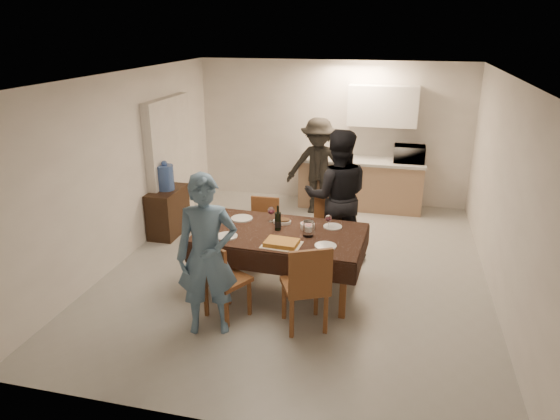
{
  "coord_description": "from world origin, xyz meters",
  "views": [
    {
      "loc": [
        1.21,
        -6.13,
        3.19
      ],
      "look_at": [
        -0.2,
        -0.3,
        0.95
      ],
      "focal_mm": 32.0,
      "sensor_mm": 36.0,
      "label": 1
    }
  ],
  "objects_px": {
    "dining_table": "(281,235)",
    "microwave": "(409,154)",
    "person_far": "(337,197)",
    "person_kitchen": "(318,166)",
    "water_pitcher": "(308,229)",
    "console": "(168,212)",
    "water_jug": "(165,178)",
    "person_near": "(207,256)",
    "savoury_tart": "(282,243)",
    "wine_bottle": "(278,218)"
  },
  "relations": [
    {
      "from": "console",
      "to": "microwave",
      "type": "bearing_deg",
      "value": 28.09
    },
    {
      "from": "console",
      "to": "dining_table",
      "type": "bearing_deg",
      "value": -31.6
    },
    {
      "from": "dining_table",
      "to": "person_far",
      "type": "distance_m",
      "value": 1.2
    },
    {
      "from": "dining_table",
      "to": "microwave",
      "type": "xyz_separation_m",
      "value": [
        1.52,
        3.31,
        0.3
      ]
    },
    {
      "from": "dining_table",
      "to": "savoury_tart",
      "type": "distance_m",
      "value": 0.4
    },
    {
      "from": "person_kitchen",
      "to": "person_near",
      "type": "bearing_deg",
      "value": -97.8
    },
    {
      "from": "water_jug",
      "to": "person_kitchen",
      "type": "bearing_deg",
      "value": 35.2
    },
    {
      "from": "person_far",
      "to": "person_kitchen",
      "type": "relative_size",
      "value": 1.11
    },
    {
      "from": "water_pitcher",
      "to": "savoury_tart",
      "type": "relative_size",
      "value": 0.44
    },
    {
      "from": "water_pitcher",
      "to": "person_near",
      "type": "relative_size",
      "value": 0.11
    },
    {
      "from": "dining_table",
      "to": "water_pitcher",
      "type": "xyz_separation_m",
      "value": [
        0.35,
        -0.05,
        0.13
      ]
    },
    {
      "from": "wine_bottle",
      "to": "person_kitchen",
      "type": "xyz_separation_m",
      "value": [
        0.04,
        2.81,
        -0.1
      ]
    },
    {
      "from": "water_jug",
      "to": "dining_table",
      "type": "bearing_deg",
      "value": -31.6
    },
    {
      "from": "dining_table",
      "to": "person_near",
      "type": "relative_size",
      "value": 1.16
    },
    {
      "from": "console",
      "to": "wine_bottle",
      "type": "bearing_deg",
      "value": -31.23
    },
    {
      "from": "dining_table",
      "to": "wine_bottle",
      "type": "relative_size",
      "value": 6.51
    },
    {
      "from": "person_near",
      "to": "person_kitchen",
      "type": "height_order",
      "value": "person_near"
    },
    {
      "from": "water_pitcher",
      "to": "savoury_tart",
      "type": "bearing_deg",
      "value": -127.15
    },
    {
      "from": "savoury_tart",
      "to": "person_kitchen",
      "type": "relative_size",
      "value": 0.26
    },
    {
      "from": "microwave",
      "to": "person_kitchen",
      "type": "xyz_separation_m",
      "value": [
        -1.54,
        -0.45,
        -0.21
      ]
    },
    {
      "from": "dining_table",
      "to": "savoury_tart",
      "type": "bearing_deg",
      "value": -72.57
    },
    {
      "from": "water_jug",
      "to": "console",
      "type": "bearing_deg",
      "value": 0.0
    },
    {
      "from": "console",
      "to": "water_jug",
      "type": "xyz_separation_m",
      "value": [
        0.0,
        0.0,
        0.57
      ]
    },
    {
      "from": "water_jug",
      "to": "water_pitcher",
      "type": "height_order",
      "value": "water_jug"
    },
    {
      "from": "microwave",
      "to": "person_far",
      "type": "bearing_deg",
      "value": 66.7
    },
    {
      "from": "microwave",
      "to": "person_kitchen",
      "type": "bearing_deg",
      "value": 16.3
    },
    {
      "from": "console",
      "to": "wine_bottle",
      "type": "relative_size",
      "value": 2.52
    },
    {
      "from": "water_jug",
      "to": "person_kitchen",
      "type": "relative_size",
      "value": 0.23
    },
    {
      "from": "savoury_tart",
      "to": "person_near",
      "type": "height_order",
      "value": "person_near"
    },
    {
      "from": "person_near",
      "to": "person_far",
      "type": "bearing_deg",
      "value": 44.64
    },
    {
      "from": "water_pitcher",
      "to": "microwave",
      "type": "relative_size",
      "value": 0.36
    },
    {
      "from": "wine_bottle",
      "to": "person_near",
      "type": "relative_size",
      "value": 0.18
    },
    {
      "from": "wine_bottle",
      "to": "microwave",
      "type": "bearing_deg",
      "value": 64.24
    },
    {
      "from": "water_jug",
      "to": "microwave",
      "type": "distance_m",
      "value": 4.2
    },
    {
      "from": "savoury_tart",
      "to": "person_kitchen",
      "type": "xyz_separation_m",
      "value": [
        -0.11,
        3.24,
        0.03
      ]
    },
    {
      "from": "water_pitcher",
      "to": "water_jug",
      "type": "bearing_deg",
      "value": 151.2
    },
    {
      "from": "savoury_tart",
      "to": "person_far",
      "type": "height_order",
      "value": "person_far"
    },
    {
      "from": "water_pitcher",
      "to": "person_far",
      "type": "height_order",
      "value": "person_far"
    },
    {
      "from": "water_jug",
      "to": "water_pitcher",
      "type": "relative_size",
      "value": 2.06
    },
    {
      "from": "savoury_tart",
      "to": "microwave",
      "type": "height_order",
      "value": "microwave"
    },
    {
      "from": "savoury_tart",
      "to": "microwave",
      "type": "distance_m",
      "value": 3.97
    },
    {
      "from": "microwave",
      "to": "person_near",
      "type": "bearing_deg",
      "value": 64.57
    },
    {
      "from": "microwave",
      "to": "person_far",
      "type": "height_order",
      "value": "person_far"
    },
    {
      "from": "person_near",
      "to": "person_far",
      "type": "height_order",
      "value": "person_far"
    },
    {
      "from": "wine_bottle",
      "to": "savoury_tart",
      "type": "relative_size",
      "value": 0.72
    },
    {
      "from": "water_jug",
      "to": "water_pitcher",
      "type": "bearing_deg",
      "value": -28.8
    },
    {
      "from": "person_far",
      "to": "person_kitchen",
      "type": "xyz_separation_m",
      "value": [
        -0.56,
        1.81,
        -0.09
      ]
    },
    {
      "from": "water_jug",
      "to": "wine_bottle",
      "type": "bearing_deg",
      "value": -31.23
    },
    {
      "from": "dining_table",
      "to": "microwave",
      "type": "bearing_deg",
      "value": 67.98
    },
    {
      "from": "dining_table",
      "to": "person_near",
      "type": "bearing_deg",
      "value": -114.96
    }
  ]
}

